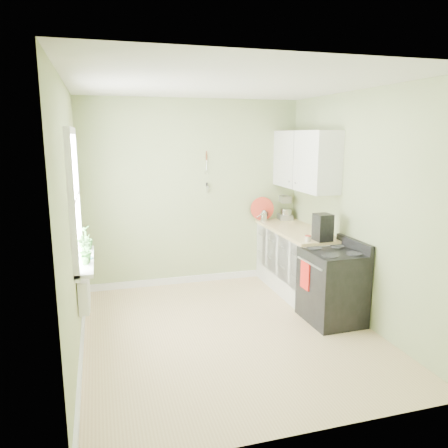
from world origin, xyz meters
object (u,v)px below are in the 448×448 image
object	(u,v)px
stove	(332,286)
kettle	(264,215)
stand_mixer	(284,208)
coffee_maker	(323,228)

from	to	relation	value
stove	kettle	size ratio (longest dim) A/B	5.83
stand_mixer	coffee_maker	size ratio (longest dim) A/B	1.21
stove	coffee_maker	world-z (taller)	coffee_maker
stand_mixer	coffee_maker	distance (m)	1.45
stand_mixer	kettle	bearing A→B (deg)	-167.79
kettle	coffee_maker	world-z (taller)	coffee_maker
stove	stand_mixer	bearing A→B (deg)	85.48
stove	coffee_maker	distance (m)	0.71
stand_mixer	kettle	world-z (taller)	stand_mixer
kettle	stove	bearing A→B (deg)	-82.52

